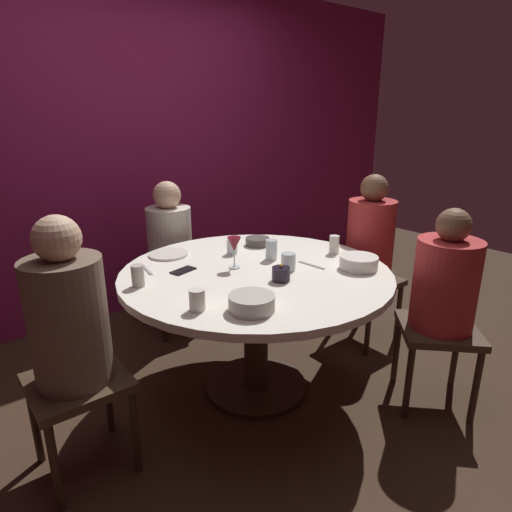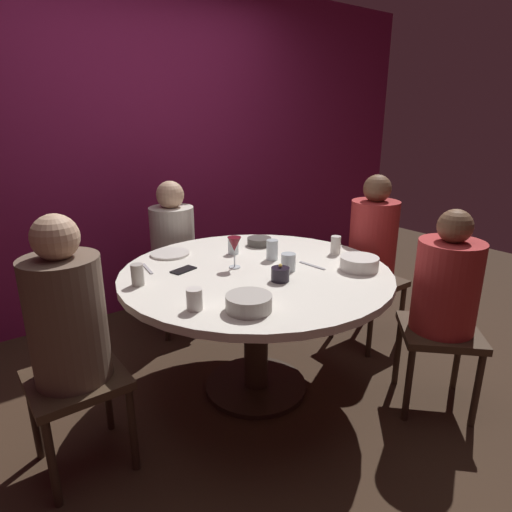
{
  "view_description": "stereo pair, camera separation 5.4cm",
  "coord_description": "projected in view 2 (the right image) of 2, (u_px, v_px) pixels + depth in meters",
  "views": [
    {
      "loc": [
        -1.39,
        -1.77,
        1.57
      ],
      "look_at": [
        0.0,
        0.0,
        0.83
      ],
      "focal_mm": 30.62,
      "sensor_mm": 36.0,
      "label": 1
    },
    {
      "loc": [
        -1.35,
        -1.81,
        1.57
      ],
      "look_at": [
        0.0,
        0.0,
        0.83
      ],
      "focal_mm": 30.62,
      "sensor_mm": 36.0,
      "label": 2
    }
  ],
  "objects": [
    {
      "name": "bowl_salad_center",
      "position": [
        249.0,
        303.0,
        1.89
      ],
      "size": [
        0.2,
        0.2,
        0.07
      ],
      "primitive_type": "cylinder",
      "color": "#B2ADA3",
      "rests_on": "dining_table"
    },
    {
      "name": "candle_holder",
      "position": [
        280.0,
        274.0,
        2.22
      ],
      "size": [
        0.09,
        0.09,
        0.09
      ],
      "color": "black",
      "rests_on": "dining_table"
    },
    {
      "name": "knife_near_plate",
      "position": [
        147.0,
        269.0,
        2.4
      ],
      "size": [
        0.04,
        0.18,
        0.01
      ],
      "primitive_type": "cube",
      "rotation": [
        0.0,
        0.0,
        -0.14
      ],
      "color": "#B7B7BC",
      "rests_on": "dining_table"
    },
    {
      "name": "seated_diner_front_right",
      "position": [
        446.0,
        289.0,
        2.28
      ],
      "size": [
        0.57,
        0.57,
        1.12
      ],
      "rotation": [
        0.0,
        0.0,
        2.36
      ],
      "color": "#3F2D1E",
      "rests_on": "ground"
    },
    {
      "name": "seated_diner_right",
      "position": [
        373.0,
        243.0,
        2.96
      ],
      "size": [
        0.4,
        0.4,
        1.19
      ],
      "rotation": [
        0.0,
        0.0,
        3.14
      ],
      "color": "#3F2D1E",
      "rests_on": "ground"
    },
    {
      "name": "wine_glass",
      "position": [
        234.0,
        245.0,
        2.39
      ],
      "size": [
        0.08,
        0.08,
        0.18
      ],
      "color": "silver",
      "rests_on": "dining_table"
    },
    {
      "name": "fork_near_plate",
      "position": [
        312.0,
        266.0,
        2.45
      ],
      "size": [
        0.04,
        0.18,
        0.01
      ],
      "primitive_type": "cube",
      "rotation": [
        0.0,
        0.0,
        0.11
      ],
      "color": "#B7B7BC",
      "rests_on": "dining_table"
    },
    {
      "name": "cup_beside_wine",
      "position": [
        194.0,
        299.0,
        1.89
      ],
      "size": [
        0.07,
        0.07,
        0.1
      ],
      "primitive_type": "cylinder",
      "color": "silver",
      "rests_on": "dining_table"
    },
    {
      "name": "cup_by_right_diner",
      "position": [
        336.0,
        245.0,
        2.66
      ],
      "size": [
        0.06,
        0.06,
        0.11
      ],
      "primitive_type": "cylinder",
      "color": "silver",
      "rests_on": "dining_table"
    },
    {
      "name": "cup_near_candle",
      "position": [
        288.0,
        262.0,
        2.37
      ],
      "size": [
        0.08,
        0.08,
        0.1
      ],
      "primitive_type": "cylinder",
      "color": "silver",
      "rests_on": "dining_table"
    },
    {
      "name": "seated_diner_left",
      "position": [
        68.0,
        322.0,
        1.84
      ],
      "size": [
        0.4,
        0.4,
        1.2
      ],
      "rotation": [
        0.0,
        0.0,
        6.28
      ],
      "color": "#3F2D1E",
      "rests_on": "ground"
    },
    {
      "name": "bowl_small_white",
      "position": [
        359.0,
        263.0,
        2.39
      ],
      "size": [
        0.21,
        0.21,
        0.07
      ],
      "primitive_type": "cylinder",
      "color": "silver",
      "rests_on": "dining_table"
    },
    {
      "name": "cup_far_edge",
      "position": [
        272.0,
        250.0,
        2.55
      ],
      "size": [
        0.07,
        0.07,
        0.12
      ],
      "primitive_type": "cylinder",
      "color": "silver",
      "rests_on": "dining_table"
    },
    {
      "name": "ground_plane",
      "position": [
        256.0,
        387.0,
        2.63
      ],
      "size": [
        8.0,
        8.0,
        0.0
      ],
      "primitive_type": "plane",
      "color": "#382619"
    },
    {
      "name": "seated_diner_back",
      "position": [
        173.0,
        239.0,
        3.19
      ],
      "size": [
        0.4,
        0.4,
        1.12
      ],
      "rotation": [
        0.0,
        0.0,
        4.71
      ],
      "color": "#3F2D1E",
      "rests_on": "ground"
    },
    {
      "name": "dinner_plate",
      "position": [
        170.0,
        254.0,
        2.65
      ],
      "size": [
        0.24,
        0.24,
        0.01
      ],
      "primitive_type": "cylinder",
      "color": "silver",
      "rests_on": "dining_table"
    },
    {
      "name": "dining_table",
      "position": [
        256.0,
        293.0,
        2.44
      ],
      "size": [
        1.48,
        1.48,
        0.75
      ],
      "color": "silver",
      "rests_on": "ground"
    },
    {
      "name": "cup_by_left_diner",
      "position": [
        233.0,
        247.0,
        2.66
      ],
      "size": [
        0.06,
        0.06,
        0.09
      ],
      "primitive_type": "cylinder",
      "color": "silver",
      "rests_on": "dining_table"
    },
    {
      "name": "back_wall",
      "position": [
        135.0,
        150.0,
        3.44
      ],
      "size": [
        6.0,
        0.1,
        2.6
      ],
      "primitive_type": "cube",
      "color": "maroon",
      "rests_on": "ground"
    },
    {
      "name": "cell_phone",
      "position": [
        183.0,
        270.0,
        2.38
      ],
      "size": [
        0.15,
        0.11,
        0.01
      ],
      "primitive_type": "cube",
      "rotation": [
        0.0,
        0.0,
        4.99
      ],
      "color": "black",
      "rests_on": "dining_table"
    },
    {
      "name": "cup_center_front",
      "position": [
        137.0,
        275.0,
        2.17
      ],
      "size": [
        0.06,
        0.06,
        0.11
      ],
      "primitive_type": "cylinder",
      "color": "#B2ADA3",
      "rests_on": "dining_table"
    },
    {
      "name": "bowl_serving_large",
      "position": [
        259.0,
        241.0,
        2.84
      ],
      "size": [
        0.16,
        0.16,
        0.05
      ],
      "primitive_type": "cylinder",
      "color": "#4C4742",
      "rests_on": "dining_table"
    }
  ]
}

